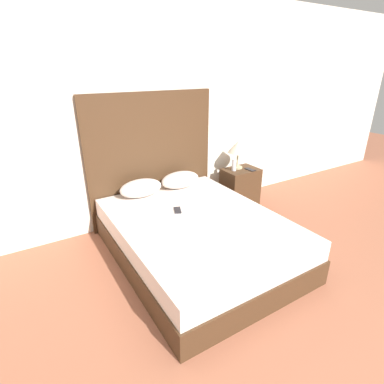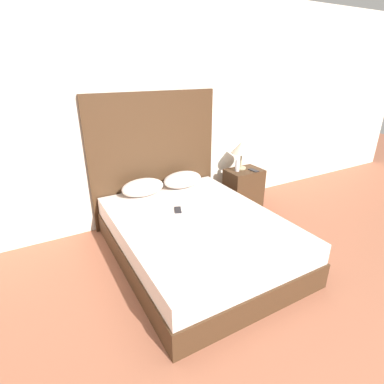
% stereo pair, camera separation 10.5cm
% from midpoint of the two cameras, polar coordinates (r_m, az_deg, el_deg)
% --- Properties ---
extents(ground_plane, '(16.00, 16.00, 0.00)m').
position_cam_midpoint_polar(ground_plane, '(2.50, 16.61, -26.87)').
color(ground_plane, '#9E5B42').
extents(wall_back, '(10.00, 0.06, 2.70)m').
position_cam_midpoint_polar(wall_back, '(3.70, -10.26, 14.43)').
color(wall_back, silver).
rests_on(wall_back, ground_plane).
extents(bed, '(1.56, 2.03, 0.45)m').
position_cam_midpoint_polar(bed, '(3.16, 0.01, -8.62)').
color(bed, '#422B19').
rests_on(bed, ground_plane).
extents(headboard, '(1.64, 0.05, 1.61)m').
position_cam_midpoint_polar(headboard, '(3.77, -8.34, 6.20)').
color(headboard, '#422B19').
rests_on(headboard, ground_plane).
extents(pillow_left, '(0.51, 0.30, 0.20)m').
position_cam_midpoint_polar(pillow_left, '(3.57, -10.54, 0.73)').
color(pillow_left, silver).
rests_on(pillow_left, bed).
extents(pillow_right, '(0.51, 0.30, 0.20)m').
position_cam_midpoint_polar(pillow_right, '(3.77, -3.06, 2.34)').
color(pillow_right, silver).
rests_on(pillow_right, bed).
extents(phone_on_bed, '(0.12, 0.17, 0.01)m').
position_cam_midpoint_polar(phone_on_bed, '(3.20, -3.72, -3.47)').
color(phone_on_bed, '#232328').
rests_on(phone_on_bed, bed).
extents(nightstand, '(0.49, 0.35, 0.55)m').
position_cam_midpoint_polar(nightstand, '(4.31, 8.41, 0.87)').
color(nightstand, '#422B19').
rests_on(nightstand, ground_plane).
extents(table_lamp, '(0.29, 0.29, 0.39)m').
position_cam_midpoint_polar(table_lamp, '(4.17, 8.07, 8.44)').
color(table_lamp, tan).
rests_on(table_lamp, nightstand).
extents(phone_on_nightstand, '(0.08, 0.15, 0.01)m').
position_cam_midpoint_polar(phone_on_nightstand, '(4.21, 10.29, 4.23)').
color(phone_on_nightstand, black).
rests_on(phone_on_nightstand, nightstand).
extents(toiletry_bottle, '(0.06, 0.06, 0.16)m').
position_cam_midpoint_polar(toiletry_bottle, '(4.12, 7.30, 5.13)').
color(toiletry_bottle, silver).
rests_on(toiletry_bottle, nightstand).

